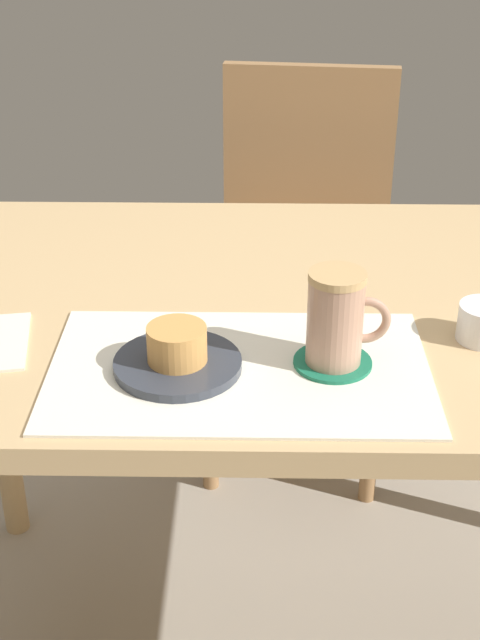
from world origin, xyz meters
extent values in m
cube|color=tan|center=(0.00, 0.00, 0.71)|extent=(1.22, 0.74, 0.04)
cylinder|color=#997047|center=(0.21, 0.42, 0.21)|extent=(0.04, 0.04, 0.42)
cylinder|color=#997047|center=(-0.14, 0.46, 0.21)|extent=(0.04, 0.04, 0.42)
cylinder|color=#997047|center=(0.25, 0.78, 0.21)|extent=(0.04, 0.04, 0.42)
cylinder|color=#997047|center=(-0.10, 0.82, 0.21)|extent=(0.04, 0.04, 0.42)
cube|color=#997047|center=(0.05, 0.62, 0.43)|extent=(0.46, 0.46, 0.04)
cube|color=#997047|center=(0.07, 0.81, 0.66)|extent=(0.39, 0.07, 0.42)
cube|color=silver|center=(-0.07, -0.20, 0.73)|extent=(0.47, 0.29, 0.00)
cylinder|color=#333842|center=(-0.14, -0.21, 0.74)|extent=(0.16, 0.16, 0.01)
cylinder|color=tan|center=(-0.14, -0.21, 0.77)|extent=(0.07, 0.07, 0.05)
cylinder|color=#196B4C|center=(0.05, -0.19, 0.73)|extent=(0.10, 0.10, 0.00)
cylinder|color=tan|center=(0.05, -0.19, 0.79)|extent=(0.07, 0.07, 0.11)
cylinder|color=tan|center=(0.05, -0.19, 0.85)|extent=(0.07, 0.07, 0.01)
torus|color=tan|center=(0.09, -0.19, 0.79)|extent=(0.06, 0.01, 0.06)
camera|label=1|loc=(-0.05, -1.15, 1.31)|focal=50.00mm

